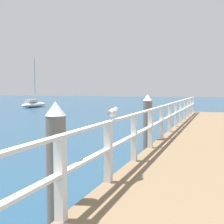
{
  "coord_description": "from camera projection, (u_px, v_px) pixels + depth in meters",
  "views": [
    {
      "loc": [
        0.48,
        0.91,
        2.05
      ],
      "look_at": [
        -2.09,
        8.05,
        1.47
      ],
      "focal_mm": 48.73,
      "sensor_mm": 36.0,
      "label": 1
    }
  ],
  "objects": [
    {
      "name": "dock_piling_far",
      "position": [
        147.0,
        124.0,
        9.51
      ],
      "size": [
        0.29,
        0.29,
        1.88
      ],
      "color": "#6B6056",
      "rests_on": "ground_plane"
    },
    {
      "name": "dock_piling_near",
      "position": [
        56.0,
        168.0,
        4.26
      ],
      "size": [
        0.29,
        0.29,
        1.88
      ],
      "color": "#6B6056",
      "rests_on": "ground_plane"
    },
    {
      "name": "pier_deck",
      "position": [
        205.0,
        144.0,
        10.05
      ],
      "size": [
        2.75,
        22.6,
        0.47
      ],
      "primitive_type": "cube",
      "color": "#846B4C",
      "rests_on": "ground_plane"
    },
    {
      "name": "boat_1",
      "position": [
        34.0,
        104.0,
        33.85
      ],
      "size": [
        1.3,
        4.37,
        5.45
      ],
      "rotation": [
        0.0,
        0.0,
        0.02
      ],
      "color": "white",
      "rests_on": "ground_plane"
    },
    {
      "name": "seagull_background",
      "position": [
        113.0,
        112.0,
        5.31
      ],
      "size": [
        0.19,
        0.48,
        0.21
      ],
      "rotation": [
        0.0,
        0.0,
        0.05
      ],
      "color": "white",
      "rests_on": "pier_railing"
    },
    {
      "name": "pier_railing",
      "position": [
        166.0,
        116.0,
        10.42
      ],
      "size": [
        0.12,
        21.12,
        1.04
      ],
      "color": "silver",
      "rests_on": "pier_deck"
    }
  ]
}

